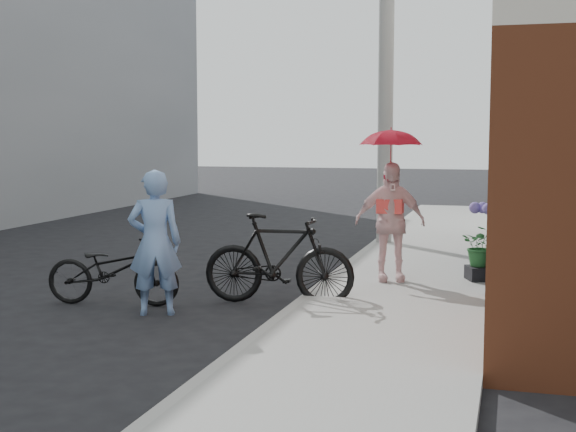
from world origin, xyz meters
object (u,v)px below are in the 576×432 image
at_px(bike_right, 279,259).
at_px(kimono_woman, 390,222).
at_px(bike_left, 113,270).
at_px(officer, 155,243).
at_px(planter, 481,273).
at_px(utility_pole, 386,58).

bearing_deg(bike_right, kimono_woman, -47.17).
bearing_deg(bike_right, bike_left, 101.74).
relative_size(officer, bike_right, 0.90).
distance_m(kimono_woman, planter, 1.46).
bearing_deg(planter, utility_pole, 118.34).
xyz_separation_m(officer, kimono_woman, (2.43, 2.29, 0.08)).
bearing_deg(bike_right, planter, -59.85).
distance_m(officer, bike_right, 1.59).
xyz_separation_m(bike_left, kimono_woman, (3.17, 1.95, 0.49)).
height_order(utility_pole, bike_right, utility_pole).
xyz_separation_m(utility_pole, bike_left, (-2.48, -5.85, -3.06)).
relative_size(utility_pole, planter, 19.37).
relative_size(officer, planter, 4.75).
relative_size(utility_pole, bike_right, 3.68).
distance_m(officer, bike_left, 0.91).
distance_m(bike_left, bike_right, 2.07).
bearing_deg(kimono_woman, officer, -153.70).
bearing_deg(officer, kimono_woman, -159.93).
bearing_deg(utility_pole, bike_right, -95.45).
distance_m(officer, kimono_woman, 3.34).
relative_size(bike_left, kimono_woman, 1.04).
distance_m(utility_pole, kimono_woman, 4.72).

